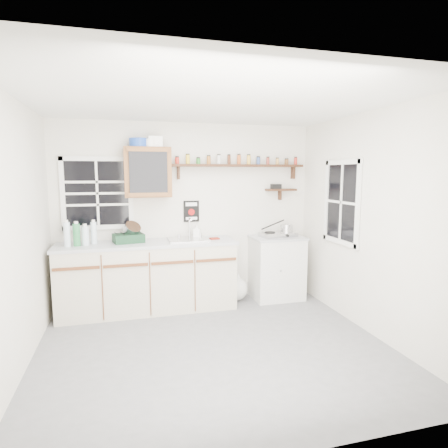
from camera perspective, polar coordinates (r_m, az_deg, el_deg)
The scene contains 18 objects.
room at distance 3.75m, azimuth -1.51°, elevation -0.89°, with size 3.64×3.24×2.54m.
main_cabinet at distance 5.09m, azimuth -11.43°, elevation -7.80°, with size 2.31×0.63×0.92m.
right_cabinet at distance 5.53m, azimuth 8.01°, elevation -6.53°, with size 0.73×0.57×0.91m.
sink at distance 5.05m, azimuth -5.49°, elevation -2.34°, with size 0.52×0.44×0.29m.
upper_cabinet at distance 5.06m, azimuth -11.55°, elevation 7.73°, with size 0.60×0.32×0.65m.
upper_cabinet_clutter at distance 5.07m, azimuth -11.88°, elevation 12.07°, with size 0.42×0.24×0.14m.
spice_shelf at distance 5.35m, azimuth 2.11°, elevation 9.02°, with size 1.91×0.18×0.35m.
secondary_shelf at distance 5.59m, azimuth 8.44°, elevation 5.24°, with size 0.45×0.16×0.24m.
warning_sign at distance 5.30m, azimuth -5.00°, elevation 1.95°, with size 0.22×0.02×0.30m.
window_back at distance 5.21m, azimuth -18.74°, elevation 4.44°, with size 0.93×0.03×0.98m.
window_right at distance 4.94m, azimuth 17.50°, elevation 3.17°, with size 0.03×0.78×1.08m.
water_bottles at distance 4.98m, azimuth -21.05°, elevation -1.46°, with size 0.38×0.19×0.33m.
dish_rack at distance 5.02m, azimuth -14.20°, elevation -1.70°, with size 0.42×0.35×0.28m.
soap_bottle at distance 5.21m, azimuth -4.17°, elevation -1.03°, with size 0.09×0.09×0.20m, color white.
rag at distance 5.11m, azimuth -1.47°, elevation -2.22°, with size 0.12×0.10×0.02m, color maroon.
hotplate at distance 5.42m, azimuth 8.23°, elevation -1.57°, with size 0.54×0.34×0.07m.
saucepan at distance 5.45m, azimuth 9.40°, elevation -0.61°, with size 0.40×0.30×0.19m.
trash_bag at distance 5.43m, azimuth 1.95°, elevation -9.79°, with size 0.37×0.33×0.42m.
Camera 1 is at (-0.86, -3.60, 1.81)m, focal length 30.00 mm.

